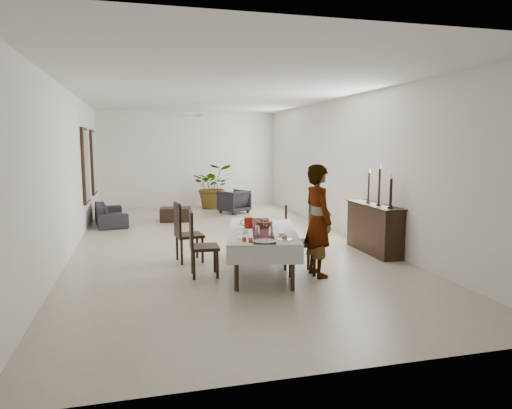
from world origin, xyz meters
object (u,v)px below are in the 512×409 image
(sofa, at_px, (111,214))
(woman, at_px, (318,221))
(red_pitcher, at_px, (248,223))
(sideboard_body, at_px, (374,229))
(dining_table_top, at_px, (262,231))

(sofa, bearing_deg, woman, -156.28)
(red_pitcher, distance_m, woman, 1.21)
(red_pitcher, distance_m, sideboard_body, 2.76)
(red_pitcher, height_order, sofa, red_pitcher)
(dining_table_top, xyz_separation_m, woman, (0.80, -0.49, 0.23))
(sideboard_body, bearing_deg, sofa, 138.65)
(sideboard_body, bearing_deg, dining_table_top, -163.42)
(red_pitcher, relative_size, woman, 0.10)
(red_pitcher, relative_size, sofa, 0.10)
(dining_table_top, relative_size, red_pitcher, 12.00)
(woman, relative_size, sofa, 0.97)
(dining_table_top, bearing_deg, red_pitcher, 149.04)
(sofa, bearing_deg, dining_table_top, -160.39)
(dining_table_top, height_order, sofa, dining_table_top)
(red_pitcher, height_order, sideboard_body, sideboard_body)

